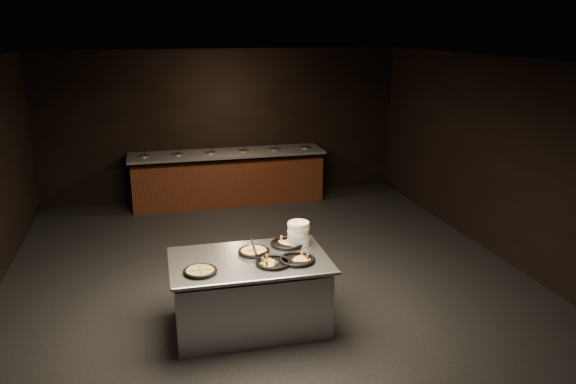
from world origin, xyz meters
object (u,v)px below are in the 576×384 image
object	(u,v)px
serving_counter	(250,294)
pan_veggie_whole	(200,271)
pan_cheese_whole	(254,251)
plate_stack	(299,233)

from	to	relation	value
serving_counter	pan_veggie_whole	size ratio (longest dim) A/B	4.92
pan_veggie_whole	pan_cheese_whole	world-z (taller)	same
plate_stack	pan_cheese_whole	bearing A→B (deg)	-166.50
plate_stack	pan_cheese_whole	distance (m)	0.59
plate_stack	pan_veggie_whole	world-z (taller)	plate_stack
serving_counter	pan_veggie_whole	xyz separation A→B (m)	(-0.56, -0.23, 0.45)
plate_stack	pan_cheese_whole	world-z (taller)	plate_stack
plate_stack	pan_cheese_whole	size ratio (longest dim) A/B	0.74
serving_counter	plate_stack	distance (m)	0.91
serving_counter	pan_cheese_whole	distance (m)	0.49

